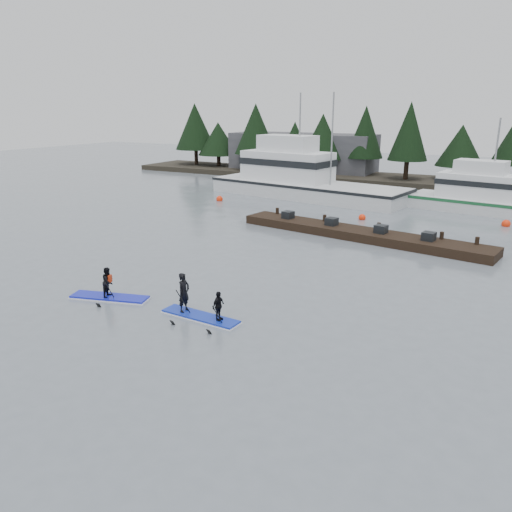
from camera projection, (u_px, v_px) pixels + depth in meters
The scene contains 12 objects.
ground at pixel (184, 321), 19.62m from camera, with size 160.00×160.00×0.00m, color slate.
far_shore at pixel (411, 181), 54.93m from camera, with size 70.00×8.00×0.60m, color #2D281E.
treeline at pixel (411, 184), 55.02m from camera, with size 60.00×4.00×8.00m, color black, non-canonical shape.
waterfront_building at pixel (302, 154), 62.38m from camera, with size 18.00×6.00×5.00m, color #4C4C51.
fishing_boat_large at pixel (301, 188), 47.01m from camera, with size 19.43×8.15×10.50m.
fishing_boat_medium at pixel (493, 206), 39.72m from camera, with size 14.01×5.98×8.20m.
floating_dock at pixel (359, 234), 32.06m from camera, with size 16.79×2.24×0.56m, color black.
buoy_b at pixel (362, 220), 37.43m from camera, with size 0.54×0.54×0.54m, color #FF300C.
buoy_a at pixel (220, 201), 44.95m from camera, with size 0.59×0.59×0.59m, color #FF300C.
buoy_c at pixel (506, 226), 35.33m from camera, with size 0.60×0.60×0.60m, color #FF300C.
paddleboard_solo at pixel (109, 289), 21.79m from camera, with size 3.54×1.76×1.87m.
paddleboard_duo at pixel (198, 304), 19.78m from camera, with size 3.42×1.20×2.23m.
Camera 1 is at (11.12, -14.53, 8.05)m, focal length 35.00 mm.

